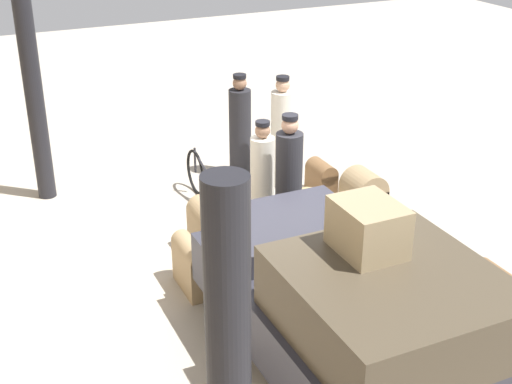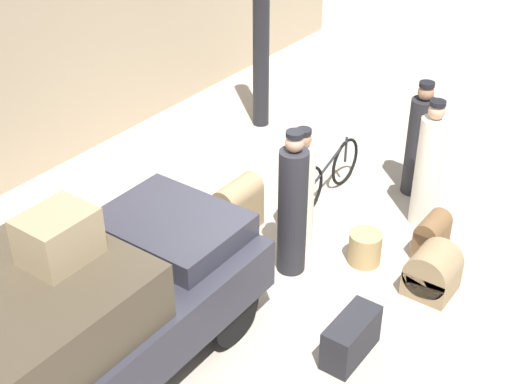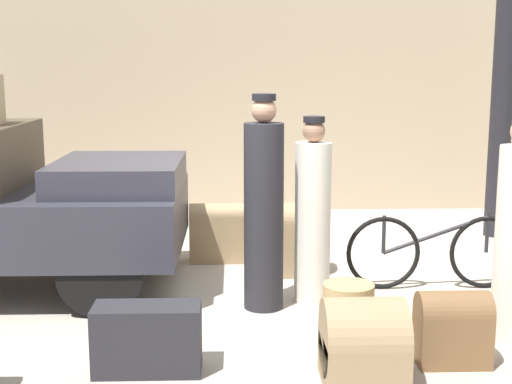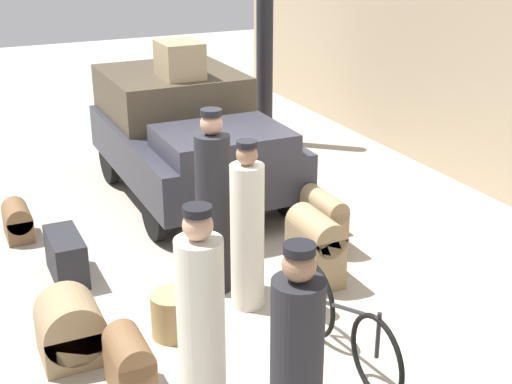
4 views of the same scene
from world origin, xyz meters
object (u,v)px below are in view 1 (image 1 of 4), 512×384
wicker_basket (308,206)px  porter_with_bicycle (282,136)px  trunk_large_brown (364,192)px  bicycle (207,184)px  porter_lifting_near_truck (240,130)px  suitcase_small_leather (494,284)px  trunk_on_truck_roof (368,228)px  conductor_in_dark_uniform (262,185)px  trunk_wicker_pale (209,229)px  trunk_barrel_dark (191,264)px  suitcase_tan_flat (409,241)px  trunk_umber_medium (321,178)px  truck (351,305)px  porter_carrying_trunk (289,189)px

wicker_basket → porter_with_bicycle: size_ratio=0.23×
trunk_large_brown → bicycle: bearing=62.9°
porter_with_bicycle → porter_lifting_near_truck: porter_with_bicycle is taller
suitcase_small_leather → trunk_on_truck_roof: (-0.67, 2.30, 1.58)m
conductor_in_dark_uniform → trunk_wicker_pale: (-0.18, 0.85, -0.38)m
trunk_on_truck_roof → trunk_barrel_dark: bearing=19.2°
trunk_large_brown → porter_lifting_near_truck: bearing=30.3°
porter_lifting_near_truck → suitcase_small_leather: size_ratio=3.30×
trunk_large_brown → trunk_on_truck_roof: trunk_on_truck_roof is taller
suitcase_small_leather → suitcase_tan_flat: bearing=14.6°
bicycle → wicker_basket: bearing=-131.2°
suitcase_small_leather → bicycle: bearing=29.6°
trunk_wicker_pale → trunk_on_truck_roof: 3.36m
trunk_umber_medium → trunk_on_truck_roof: (-4.06, 1.91, 1.52)m
truck → trunk_barrel_dark: 2.40m
trunk_large_brown → trunk_barrel_dark: (-0.99, 3.06, 0.08)m
wicker_basket → porter_lifting_near_truck: size_ratio=0.25×
porter_with_bicycle → suitcase_tan_flat: size_ratio=2.38×
trunk_umber_medium → conductor_in_dark_uniform: bearing=121.2°
bicycle → wicker_basket: 1.54m
suitcase_tan_flat → conductor_in_dark_uniform: bearing=48.5°
porter_with_bicycle → trunk_large_brown: porter_with_bicycle is taller
suitcase_tan_flat → bicycle: bearing=35.7°
trunk_large_brown → trunk_barrel_dark: size_ratio=0.87×
trunk_large_brown → suitcase_small_leather: trunk_large_brown is taller
bicycle → trunk_wicker_pale: 1.48m
wicker_basket → porter_with_bicycle: bearing=-8.8°
trunk_large_brown → suitcase_small_leather: (-2.69, -0.07, -0.05)m
wicker_basket → conductor_in_dark_uniform: size_ratio=0.25×
bicycle → porter_carrying_trunk: 1.80m
trunk_wicker_pale → trunk_umber_medium: size_ratio=1.38×
wicker_basket → trunk_on_truck_roof: bearing=158.7°
suitcase_small_leather → porter_carrying_trunk: bearing=38.0°
porter_carrying_trunk → trunk_on_truck_roof: 2.99m
wicker_basket → trunk_on_truck_roof: trunk_on_truck_roof is taller
porter_carrying_trunk → suitcase_tan_flat: porter_carrying_trunk is taller
conductor_in_dark_uniform → porter_carrying_trunk: bearing=-160.0°
suitcase_tan_flat → trunk_umber_medium: trunk_umber_medium is taller
trunk_wicker_pale → truck: bearing=-173.2°
porter_carrying_trunk → trunk_umber_medium: (1.30, -1.25, -0.59)m
conductor_in_dark_uniform → trunk_large_brown: 1.81m
trunk_wicker_pale → suitcase_small_leather: (-2.36, -2.65, -0.18)m
bicycle → trunk_barrel_dark: size_ratio=2.45×
trunk_on_truck_roof → wicker_basket: bearing=-21.3°
trunk_umber_medium → trunk_on_truck_roof: trunk_on_truck_roof is taller
truck → trunk_wicker_pale: truck is taller
truck → trunk_large_brown: 3.93m
bicycle → porter_carrying_trunk: bearing=-163.5°
porter_carrying_trunk → trunk_wicker_pale: size_ratio=2.52×
bicycle → suitcase_small_leather: 4.31m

